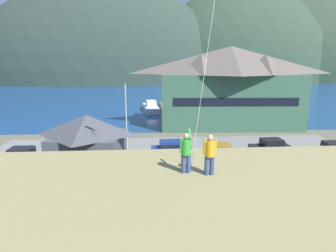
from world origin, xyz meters
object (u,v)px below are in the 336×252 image
person_companion (210,153)px  moored_boat_wharfside (151,107)px  parked_car_front_row_end (23,156)px  parked_car_front_row_red (271,147)px  person_kite_flyer (186,151)px  parked_car_back_row_left (171,149)px  parked_car_back_row_right (321,165)px  storage_shed_near_lot (88,140)px  harbor_lodge (230,85)px  parked_car_corner_spot (335,150)px  parked_car_front_row_silver (220,152)px  parking_light_pole (126,112)px  parked_car_mid_row_near (212,169)px  parked_car_mid_row_far (56,181)px  wharf_dock (170,110)px  parked_car_mid_row_center (140,179)px

person_companion → moored_boat_wharfside: bearing=92.8°
parked_car_front_row_end → parked_car_front_row_red: 24.96m
person_kite_flyer → parked_car_back_row_left: bearing=87.7°
parked_car_front_row_red → parked_car_back_row_right: bearing=-68.4°
moored_boat_wharfside → parked_car_front_row_red: 30.40m
storage_shed_near_lot → parked_car_front_row_red: bearing=5.3°
harbor_lodge → parked_car_corner_spot: (6.87, -15.88, -5.25)m
moored_boat_wharfside → parked_car_back_row_left: (1.91, -27.68, 0.34)m
parked_car_corner_spot → parked_car_front_row_red: bearing=166.4°
storage_shed_near_lot → parked_car_back_row_left: 8.45m
parked_car_front_row_silver → parked_car_back_row_right: size_ratio=1.02×
parked_car_front_row_end → parking_light_pole: parking_light_pole is taller
person_kite_flyer → person_companion: person_kite_flyer is taller
parked_car_back_row_left → parked_car_front_row_silver: bearing=-17.5°
moored_boat_wharfside → parked_car_front_row_end: (-12.44, -29.18, 0.34)m
parked_car_mid_row_near → parking_light_pole: size_ratio=0.58×
moored_boat_wharfside → parking_light_pole: (-2.89, -24.24, 3.62)m
parked_car_mid_row_far → wharf_dock: bearing=72.1°
parked_car_back_row_left → parked_car_mid_row_center: 8.20m
harbor_lodge → parked_car_mid_row_center: bearing=-120.4°
parked_car_front_row_silver → parked_car_corner_spot: (11.91, -0.01, 0.00)m
parking_light_pole → parked_car_front_row_silver: bearing=-27.3°
storage_shed_near_lot → parking_light_pole: size_ratio=1.01×
wharf_dock → parked_car_corner_spot: size_ratio=3.48×
storage_shed_near_lot → parked_car_front_row_silver: size_ratio=1.73×
parked_car_corner_spot → wharf_dock: bearing=117.6°
parked_car_mid_row_near → parked_car_front_row_red: same height
parked_car_front_row_silver → parked_car_back_row_right: bearing=-27.2°
wharf_dock → parking_light_pole: parking_light_pole is taller
harbor_lodge → storage_shed_near_lot: harbor_lodge is taller
parked_car_corner_spot → parked_car_mid_row_near: 14.33m
parked_car_corner_spot → parked_car_mid_row_near: size_ratio=0.98×
parked_car_front_row_red → person_companion: person_companion is taller
parked_car_mid_row_center → parked_car_corner_spot: bearing=17.1°
parked_car_mid_row_near → person_companion: person_companion is taller
parked_car_mid_row_near → parking_light_pole: parking_light_pole is taller
parked_car_front_row_end → parked_car_mid_row_center: size_ratio=0.98×
parked_car_corner_spot → parked_car_mid_row_center: bearing=-162.9°
parked_car_front_row_red → person_kite_flyer: person_kite_flyer is taller
harbor_lodge → parked_car_mid_row_far: (-19.31, -21.81, -5.25)m
parked_car_back_row_left → parked_car_front_row_red: same height
harbor_lodge → parking_light_pole: harbor_lodge is taller
parked_car_back_row_left → person_kite_flyer: bearing=-92.3°
parked_car_mid_row_near → parked_car_corner_spot: bearing=17.5°
wharf_dock → parked_car_mid_row_far: bearing=-107.9°
moored_boat_wharfside → parked_car_back_row_right: 36.39m
wharf_dock → parked_car_mid_row_near: parked_car_mid_row_near is taller
parked_car_mid_row_center → person_kite_flyer: person_kite_flyer is taller
wharf_dock → moored_boat_wharfside: (-3.64, 0.51, 0.37)m
wharf_dock → parked_car_mid_row_center: parked_car_mid_row_center is taller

